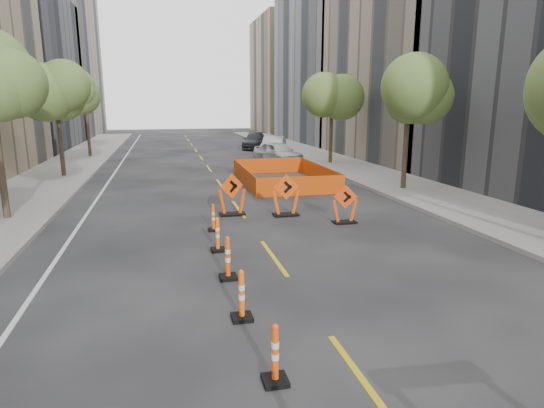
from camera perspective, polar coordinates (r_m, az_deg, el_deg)
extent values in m
plane|color=black|center=(9.10, 6.27, -14.76)|extent=(140.00, 140.00, 0.00)
cube|color=gray|center=(20.96, -30.29, -0.45)|extent=(4.00, 90.00, 0.15)
cube|color=gray|center=(23.24, 17.39, 1.83)|extent=(4.00, 90.00, 0.15)
cube|color=gray|center=(65.04, -27.12, 16.37)|extent=(12.00, 20.00, 20.00)
cube|color=gray|center=(37.22, 19.60, 16.22)|extent=(12.00, 16.00, 14.00)
cube|color=gray|center=(52.06, 9.58, 18.81)|extent=(12.00, 18.00, 20.00)
cube|color=tan|center=(69.20, 3.39, 15.70)|extent=(12.00, 14.00, 16.00)
cylinder|color=#382B1E|center=(18.65, -30.75, 2.79)|extent=(0.24, 0.24, 3.15)
cylinder|color=#382B1E|center=(28.28, -24.90, 6.13)|extent=(0.24, 0.24, 3.15)
sphere|color=#4D7030|center=(28.16, -25.47, 12.14)|extent=(2.80, 2.80, 2.80)
cylinder|color=#382B1E|center=(38.10, -22.02, 7.74)|extent=(0.24, 0.24, 3.15)
sphere|color=#4D7030|center=(38.01, -22.39, 12.21)|extent=(2.80, 2.80, 2.80)
cylinder|color=#382B1E|center=(22.72, 16.33, 5.49)|extent=(0.24, 0.24, 3.15)
sphere|color=#4D7030|center=(22.57, 16.80, 13.00)|extent=(2.80, 2.80, 2.80)
cylinder|color=#382B1E|center=(31.75, 7.38, 7.76)|extent=(0.24, 0.24, 3.15)
sphere|color=#4D7030|center=(31.65, 7.54, 13.13)|extent=(2.80, 2.80, 2.80)
imported|color=silver|center=(32.17, 0.76, 6.48)|extent=(3.20, 4.84, 1.53)
imported|color=#A8A7AC|center=(37.41, 0.21, 7.33)|extent=(3.16, 4.95, 1.54)
imported|color=black|center=(42.70, -2.13, 7.92)|extent=(3.42, 5.40, 1.46)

